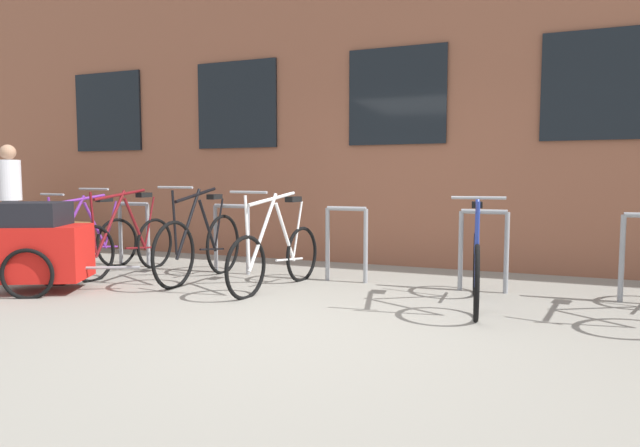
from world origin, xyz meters
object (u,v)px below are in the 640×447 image
object	(u,v)px
bicycle_white	(276,254)
bicycle_blue	(476,266)
bicycle_black	(200,245)
bicycle_maroon	(126,243)
bike_trailer	(39,245)
person_by_bench	(10,193)
wooden_bench	(40,229)
bicycle_purple	(86,243)
backpack	(21,247)

from	to	relation	value
bicycle_white	bicycle_blue	bearing A→B (deg)	-0.53
bicycle_black	bicycle_maroon	size ratio (longest dim) A/B	1.02
bicycle_black	bike_trailer	size ratio (longest dim) A/B	1.21
bicycle_black	person_by_bench	xyz separation A→B (m)	(-3.50, 0.39, 0.55)
bicycle_blue	wooden_bench	bearing A→B (deg)	169.37
person_by_bench	bike_trailer	bearing A→B (deg)	-34.09
person_by_bench	bicycle_maroon	bearing A→B (deg)	-9.24
bicycle_white	bike_trailer	bearing A→B (deg)	-154.59
bicycle_black	bicycle_purple	size ratio (longest dim) A/B	1.09
backpack	bicycle_maroon	bearing A→B (deg)	5.95
bicycle_maroon	bicycle_purple	distance (m)	0.59
bicycle_black	bicycle_white	bearing A→B (deg)	-7.37
bicycle_purple	person_by_bench	size ratio (longest dim) A/B	0.97
bicycle_black	person_by_bench	distance (m)	3.57
bicycle_maroon	backpack	bearing A→B (deg)	174.29
bicycle_blue	person_by_bench	xyz separation A→B (m)	(-6.61, 0.55, 0.58)
bicycle_white	backpack	distance (m)	4.16
bicycle_maroon	backpack	xyz separation A→B (m)	(-2.02, 0.20, -0.16)
bicycle_blue	backpack	world-z (taller)	bicycle_blue
bicycle_white	person_by_bench	xyz separation A→B (m)	(-4.55, 0.53, 0.58)
bicycle_white	wooden_bench	bearing A→B (deg)	165.22
bicycle_blue	wooden_bench	distance (m)	7.02
bicycle_white	bicycle_black	bearing A→B (deg)	172.63
bicycle_white	bike_trailer	world-z (taller)	bicycle_white
bike_trailer	wooden_bench	bearing A→B (deg)	138.43
person_by_bench	bicycle_purple	bearing A→B (deg)	-13.53
bicycle_white	backpack	world-z (taller)	bicycle_white
bicycle_black	bicycle_blue	xyz separation A→B (m)	(3.11, -0.15, -0.03)
bicycle_maroon	backpack	size ratio (longest dim) A/B	3.91
bicycle_blue	bike_trailer	size ratio (longest dim) A/B	1.17
person_by_bench	bicycle_blue	bearing A→B (deg)	-4.72
bicycle_maroon	wooden_bench	size ratio (longest dim) A/B	1.00
bicycle_white	bicycle_blue	world-z (taller)	bicycle_white
bicycle_maroon	wooden_bench	xyz separation A→B (m)	(-2.72, 1.14, -0.02)
backpack	bicycle_purple	bearing A→B (deg)	1.77
bicycle_maroon	person_by_bench	distance (m)	2.52
bicycle_maroon	bicycle_blue	distance (m)	4.19
bicycle_blue	wooden_bench	size ratio (longest dim) A/B	0.98
bicycle_white	person_by_bench	distance (m)	4.61
bicycle_black	bicycle_white	xyz separation A→B (m)	(1.04, -0.13, -0.03)
bike_trailer	backpack	distance (m)	2.39
wooden_bench	bicycle_maroon	bearing A→B (deg)	-22.82
bicycle_purple	person_by_bench	xyz separation A→B (m)	(-1.83, 0.44, 0.59)
wooden_bench	person_by_bench	size ratio (longest dim) A/B	1.03
bicycle_white	bicycle_blue	distance (m)	2.06
bicycle_blue	person_by_bench	distance (m)	6.66
bicycle_black	person_by_bench	bearing A→B (deg)	173.61
wooden_bench	person_by_bench	xyz separation A→B (m)	(0.29, -0.75, 0.60)
bicycle_black	bike_trailer	bearing A→B (deg)	-134.61
wooden_bench	bicycle_black	bearing A→B (deg)	-16.74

